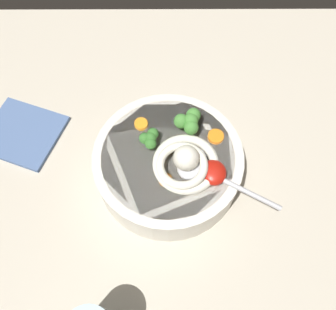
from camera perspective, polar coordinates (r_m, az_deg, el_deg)
table_slab at (r=64.46cm, az=1.95°, el=-5.16°), size 90.38×90.38×3.54cm
soup_bowl at (r=60.36cm, az=0.00°, el=-1.50°), size 25.05×25.05×6.95cm
noodle_pile at (r=55.08cm, az=2.82°, el=-1.40°), size 11.69×11.46×4.70cm
soup_spoon at (r=55.61cm, az=5.19°, el=-2.19°), size 11.45×16.64×1.60cm
chili_sauce_dollop at (r=55.33cm, az=7.44°, el=-2.82°), size 4.43×3.99×1.99cm
broccoli_floret_right at (r=56.85cm, az=-2.99°, el=2.72°), size 3.73×3.21×2.95cm
broccoli_floret_near_spoon at (r=58.02cm, az=3.56°, el=5.52°), size 4.81×4.14×3.80cm
carrot_slice_front at (r=55.06cm, az=-0.41°, el=-4.07°), size 2.11×2.11×0.67cm
carrot_slice_left at (r=60.20cm, az=-4.39°, el=5.06°), size 2.29×2.29×0.72cm
carrot_slice_extra_b at (r=59.27cm, az=7.78°, el=2.99°), size 2.71×2.71×0.66cm
folded_napkin at (r=72.71cm, az=-22.58°, el=3.31°), size 16.52×17.33×0.80cm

